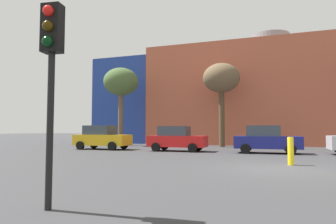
{
  "coord_description": "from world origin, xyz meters",
  "views": [
    {
      "loc": [
        -0.37,
        -11.55,
        1.41
      ],
      "look_at": [
        -6.76,
        7.4,
        2.65
      ],
      "focal_mm": 31.38,
      "sensor_mm": 36.0,
      "label": 1
    }
  ],
  "objects_px": {
    "bare_tree_0": "(121,83)",
    "bare_tree_1": "(221,80)",
    "parked_car_1": "(177,139)",
    "parked_car_2": "(266,139)",
    "traffic_light_near_left": "(51,57)",
    "bollard_yellow_0": "(291,151)",
    "parked_car_0": "(102,137)"
  },
  "relations": [
    {
      "from": "traffic_light_near_left",
      "to": "bollard_yellow_0",
      "type": "xyz_separation_m",
      "value": [
        4.6,
        8.63,
        -2.18
      ]
    },
    {
      "from": "bare_tree_0",
      "to": "traffic_light_near_left",
      "type": "bearing_deg",
      "value": -65.48
    },
    {
      "from": "bare_tree_0",
      "to": "bollard_yellow_0",
      "type": "relative_size",
      "value": 6.36
    },
    {
      "from": "parked_car_2",
      "to": "bare_tree_1",
      "type": "xyz_separation_m",
      "value": [
        -3.58,
        6.0,
        4.89
      ]
    },
    {
      "from": "parked_car_0",
      "to": "parked_car_2",
      "type": "relative_size",
      "value": 1.04
    },
    {
      "from": "parked_car_1",
      "to": "bollard_yellow_0",
      "type": "xyz_separation_m",
      "value": [
        6.69,
        -6.1,
        -0.27
      ]
    },
    {
      "from": "traffic_light_near_left",
      "to": "bare_tree_0",
      "type": "distance_m",
      "value": 22.11
    },
    {
      "from": "traffic_light_near_left",
      "to": "bare_tree_0",
      "type": "bearing_deg",
      "value": -163.31
    },
    {
      "from": "bare_tree_0",
      "to": "bollard_yellow_0",
      "type": "height_order",
      "value": "bare_tree_0"
    },
    {
      "from": "parked_car_1",
      "to": "traffic_light_near_left",
      "type": "bearing_deg",
      "value": -81.91
    },
    {
      "from": "parked_car_1",
      "to": "bare_tree_1",
      "type": "relative_size",
      "value": 0.54
    },
    {
      "from": "traffic_light_near_left",
      "to": "bare_tree_0",
      "type": "xyz_separation_m",
      "value": [
        -9.09,
        19.93,
        3.04
      ]
    },
    {
      "from": "bollard_yellow_0",
      "to": "bare_tree_1",
      "type": "bearing_deg",
      "value": 110.48
    },
    {
      "from": "traffic_light_near_left",
      "to": "bare_tree_1",
      "type": "distance_m",
      "value": 20.94
    },
    {
      "from": "parked_car_0",
      "to": "bare_tree_0",
      "type": "xyz_separation_m",
      "value": [
        -1.22,
        5.2,
        4.91
      ]
    },
    {
      "from": "bare_tree_1",
      "to": "bollard_yellow_0",
      "type": "distance_m",
      "value": 13.91
    },
    {
      "from": "parked_car_1",
      "to": "parked_car_2",
      "type": "bearing_deg",
      "value": 0.0
    },
    {
      "from": "bollard_yellow_0",
      "to": "parked_car_0",
      "type": "bearing_deg",
      "value": 153.93
    },
    {
      "from": "parked_car_1",
      "to": "traffic_light_near_left",
      "type": "height_order",
      "value": "traffic_light_near_left"
    },
    {
      "from": "bare_tree_0",
      "to": "parked_car_0",
      "type": "bearing_deg",
      "value": -76.84
    },
    {
      "from": "parked_car_0",
      "to": "bare_tree_1",
      "type": "bearing_deg",
      "value": 37.02
    },
    {
      "from": "bare_tree_0",
      "to": "bare_tree_1",
      "type": "relative_size",
      "value": 1.01
    },
    {
      "from": "parked_car_0",
      "to": "bollard_yellow_0",
      "type": "bearing_deg",
      "value": -26.07
    },
    {
      "from": "parked_car_0",
      "to": "bare_tree_1",
      "type": "relative_size",
      "value": 0.57
    },
    {
      "from": "parked_car_0",
      "to": "bare_tree_0",
      "type": "bearing_deg",
      "value": 103.16
    },
    {
      "from": "parked_car_0",
      "to": "parked_car_1",
      "type": "distance_m",
      "value": 5.78
    },
    {
      "from": "parked_car_1",
      "to": "bare_tree_1",
      "type": "distance_m",
      "value": 8.04
    },
    {
      "from": "traffic_light_near_left",
      "to": "bare_tree_1",
      "type": "height_order",
      "value": "bare_tree_1"
    },
    {
      "from": "parked_car_1",
      "to": "bare_tree_0",
      "type": "xyz_separation_m",
      "value": [
        -7.0,
        5.2,
        4.95
      ]
    },
    {
      "from": "bare_tree_0",
      "to": "bare_tree_1",
      "type": "xyz_separation_m",
      "value": [
        9.17,
        0.8,
        -0.05
      ]
    },
    {
      "from": "parked_car_0",
      "to": "bollard_yellow_0",
      "type": "height_order",
      "value": "parked_car_0"
    },
    {
      "from": "bare_tree_1",
      "to": "bollard_yellow_0",
      "type": "height_order",
      "value": "bare_tree_1"
    }
  ]
}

